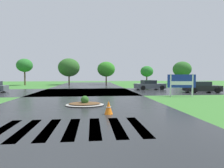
# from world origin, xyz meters

# --- Properties ---
(asphalt_roadway) EXTENTS (11.95, 80.00, 0.01)m
(asphalt_roadway) POSITION_xyz_m (0.00, 10.00, 0.00)
(asphalt_roadway) COLOR #232628
(asphalt_roadway) RESTS_ON ground
(asphalt_cross_road) EXTENTS (90.00, 10.75, 0.01)m
(asphalt_cross_road) POSITION_xyz_m (0.00, 20.14, 0.00)
(asphalt_cross_road) COLOR #232628
(asphalt_cross_road) RESTS_ON ground
(crosswalk_stripes) EXTENTS (5.85, 3.18, 0.01)m
(crosswalk_stripes) POSITION_xyz_m (-0.00, 3.71, 0.00)
(crosswalk_stripes) COLOR white
(crosswalk_stripes) RESTS_ON ground
(estate_billboard) EXTENTS (2.72, 0.46, 2.22)m
(estate_billboard) POSITION_xyz_m (9.54, 13.74, 1.43)
(estate_billboard) COLOR white
(estate_billboard) RESTS_ON ground
(median_island) EXTENTS (2.67, 1.95, 0.68)m
(median_island) POSITION_xyz_m (0.29, 9.29, 0.14)
(median_island) COLOR #9E9B93
(median_island) RESTS_ON ground
(car_blue_compact) EXTENTS (4.26, 2.43, 1.33)m
(car_blue_compact) POSITION_xyz_m (14.08, 17.69, 0.63)
(car_blue_compact) COLOR black
(car_blue_compact) RESTS_ON ground
(car_dark_suv) EXTENTS (4.47, 2.57, 1.36)m
(car_dark_suv) POSITION_xyz_m (9.14, 22.69, 0.63)
(car_dark_suv) COLOR #4C545B
(car_dark_suv) RESTS_ON ground
(traffic_cone) EXTENTS (0.46, 0.46, 0.72)m
(traffic_cone) POSITION_xyz_m (1.68, 6.22, 0.35)
(traffic_cone) COLOR orange
(traffic_cone) RESTS_ON ground
(background_treeline) EXTENTS (47.17, 6.13, 5.67)m
(background_treeline) POSITION_xyz_m (0.04, 37.59, 3.49)
(background_treeline) COLOR #4C3823
(background_treeline) RESTS_ON ground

